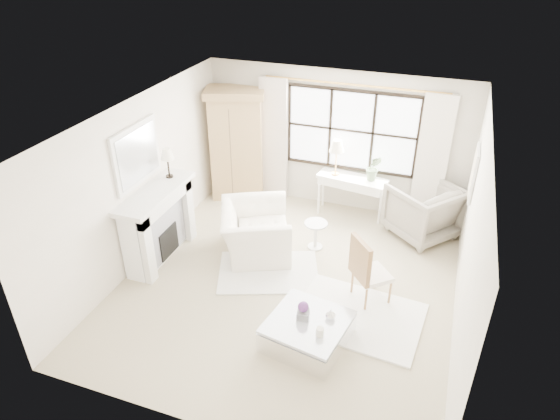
# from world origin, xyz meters

# --- Properties ---
(floor) EXTENTS (5.50, 5.50, 0.00)m
(floor) POSITION_xyz_m (0.00, 0.00, 0.00)
(floor) COLOR #BBAC8A
(floor) RESTS_ON ground
(ceiling) EXTENTS (5.50, 5.50, 0.00)m
(ceiling) POSITION_xyz_m (0.00, 0.00, 2.70)
(ceiling) COLOR white
(ceiling) RESTS_ON ground
(wall_back) EXTENTS (5.00, 0.00, 5.00)m
(wall_back) POSITION_xyz_m (0.00, 2.75, 1.35)
(wall_back) COLOR beige
(wall_back) RESTS_ON ground
(wall_front) EXTENTS (5.00, 0.00, 5.00)m
(wall_front) POSITION_xyz_m (0.00, -2.75, 1.35)
(wall_front) COLOR beige
(wall_front) RESTS_ON ground
(wall_left) EXTENTS (0.00, 5.50, 5.50)m
(wall_left) POSITION_xyz_m (-2.50, 0.00, 1.35)
(wall_left) COLOR white
(wall_left) RESTS_ON ground
(wall_right) EXTENTS (0.00, 5.50, 5.50)m
(wall_right) POSITION_xyz_m (2.50, 0.00, 1.35)
(wall_right) COLOR silver
(wall_right) RESTS_ON ground
(window_pane) EXTENTS (2.40, 0.02, 1.50)m
(window_pane) POSITION_xyz_m (0.30, 2.73, 1.60)
(window_pane) COLOR white
(window_pane) RESTS_ON wall_back
(window_frame) EXTENTS (2.50, 0.04, 1.50)m
(window_frame) POSITION_xyz_m (0.30, 2.72, 1.60)
(window_frame) COLOR black
(window_frame) RESTS_ON wall_back
(curtain_rod) EXTENTS (3.30, 0.04, 0.04)m
(curtain_rod) POSITION_xyz_m (0.30, 2.67, 2.47)
(curtain_rod) COLOR #B98A40
(curtain_rod) RESTS_ON wall_back
(curtain_left) EXTENTS (0.55, 0.10, 2.47)m
(curtain_left) POSITION_xyz_m (-1.20, 2.65, 1.24)
(curtain_left) COLOR beige
(curtain_left) RESTS_ON ground
(curtain_right) EXTENTS (0.55, 0.10, 2.47)m
(curtain_right) POSITION_xyz_m (1.80, 2.65, 1.24)
(curtain_right) COLOR silver
(curtain_right) RESTS_ON ground
(fireplace) EXTENTS (0.58, 1.66, 1.26)m
(fireplace) POSITION_xyz_m (-2.27, 0.00, 0.65)
(fireplace) COLOR white
(fireplace) RESTS_ON ground
(mirror_frame) EXTENTS (0.05, 1.15, 0.95)m
(mirror_frame) POSITION_xyz_m (-2.47, 0.00, 1.84)
(mirror_frame) COLOR white
(mirror_frame) RESTS_ON wall_left
(mirror_glass) EXTENTS (0.02, 1.00, 0.80)m
(mirror_glass) POSITION_xyz_m (-2.44, 0.00, 1.84)
(mirror_glass) COLOR silver
(mirror_glass) RESTS_ON wall_left
(art_frame) EXTENTS (0.04, 0.62, 0.82)m
(art_frame) POSITION_xyz_m (2.47, 1.70, 1.55)
(art_frame) COLOR silver
(art_frame) RESTS_ON wall_right
(art_canvas) EXTENTS (0.01, 0.52, 0.72)m
(art_canvas) POSITION_xyz_m (2.45, 1.70, 1.55)
(art_canvas) COLOR beige
(art_canvas) RESTS_ON wall_right
(mantel_lamp) EXTENTS (0.22, 0.22, 0.51)m
(mantel_lamp) POSITION_xyz_m (-2.26, 0.51, 1.65)
(mantel_lamp) COLOR black
(mantel_lamp) RESTS_ON fireplace
(armoire) EXTENTS (1.28, 1.01, 2.24)m
(armoire) POSITION_xyz_m (-1.91, 2.46, 1.14)
(armoire) COLOR tan
(armoire) RESTS_ON floor
(console_table) EXTENTS (1.35, 0.62, 0.80)m
(console_table) POSITION_xyz_m (0.45, 2.44, 0.40)
(console_table) COLOR white
(console_table) RESTS_ON floor
(console_lamp) EXTENTS (0.28, 0.28, 0.69)m
(console_lamp) POSITION_xyz_m (0.11, 2.45, 1.36)
(console_lamp) COLOR #C08B43
(console_lamp) RESTS_ON console_table
(orchid_plant) EXTENTS (0.29, 0.25, 0.50)m
(orchid_plant) POSITION_xyz_m (0.82, 2.44, 1.05)
(orchid_plant) COLOR #59724C
(orchid_plant) RESTS_ON console_table
(side_table) EXTENTS (0.40, 0.40, 0.51)m
(side_table) POSITION_xyz_m (0.13, 1.11, 0.33)
(side_table) COLOR silver
(side_table) RESTS_ON floor
(rug_left) EXTENTS (1.89, 1.61, 0.03)m
(rug_left) POSITION_xyz_m (-0.39, 0.16, 0.01)
(rug_left) COLOR white
(rug_left) RESTS_ON floor
(rug_right) EXTENTS (1.88, 1.48, 0.03)m
(rug_right) POSITION_xyz_m (1.21, -0.39, 0.02)
(rug_right) COLOR white
(rug_right) RESTS_ON floor
(club_armchair) EXTENTS (1.55, 1.63, 0.83)m
(club_armchair) POSITION_xyz_m (-0.80, 0.65, 0.42)
(club_armchair) COLOR white
(club_armchair) RESTS_ON floor
(wingback_chair) EXTENTS (1.51, 1.50, 0.99)m
(wingback_chair) POSITION_xyz_m (1.80, 2.16, 0.49)
(wingback_chair) COLOR gray
(wingback_chair) RESTS_ON floor
(french_chair) EXTENTS (0.68, 0.68, 1.08)m
(french_chair) POSITION_xyz_m (1.27, 0.05, 0.31)
(french_chair) COLOR #A17343
(french_chair) RESTS_ON floor
(coffee_table) EXTENTS (1.16, 1.16, 0.38)m
(coffee_table) POSITION_xyz_m (0.65, -1.11, 0.18)
(coffee_table) COLOR white
(coffee_table) RESTS_ON floor
(planter_box) EXTENTS (0.18, 0.18, 0.12)m
(planter_box) POSITION_xyz_m (0.58, -1.07, 0.44)
(planter_box) COLOR slate
(planter_box) RESTS_ON coffee_table
(planter_flowers) EXTENTS (0.15, 0.15, 0.15)m
(planter_flowers) POSITION_xyz_m (0.58, -1.07, 0.57)
(planter_flowers) COLOR #5E2D72
(planter_flowers) RESTS_ON planter_box
(pillar_candle) EXTENTS (0.10, 0.10, 0.12)m
(pillar_candle) POSITION_xyz_m (0.87, -1.31, 0.44)
(pillar_candle) COLOR silver
(pillar_candle) RESTS_ON coffee_table
(coffee_vase) EXTENTS (0.17, 0.17, 0.14)m
(coffee_vase) POSITION_xyz_m (0.92, -0.96, 0.45)
(coffee_vase) COLOR white
(coffee_vase) RESTS_ON coffee_table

